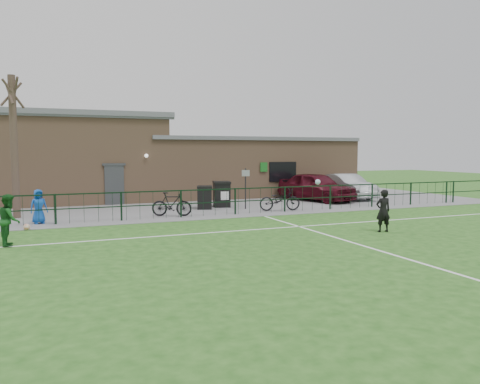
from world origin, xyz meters
name	(u,v)px	position (x,y,z in m)	size (l,w,h in m)	color
ground	(307,252)	(0.00, 0.00, 0.00)	(90.00, 90.00, 0.00)	#225118
paving_strip	(181,203)	(0.00, 13.50, 0.01)	(34.00, 13.00, 0.02)	slate
pitch_line_touch	(216,216)	(0.00, 7.80, 0.00)	(28.00, 0.10, 0.01)	white
pitch_line_mid	(250,230)	(0.00, 4.00, 0.00)	(28.00, 0.10, 0.01)	white
pitch_line_perp	(365,246)	(2.00, 0.00, 0.00)	(0.10, 16.00, 0.01)	white
perimeter_fence	(214,202)	(0.00, 8.00, 0.60)	(28.00, 0.10, 1.20)	black
bare_tree	(14,147)	(-8.00, 10.50, 3.00)	(0.30, 0.30, 6.00)	#402F27
wheelie_bin_left	(205,198)	(0.35, 10.42, 0.54)	(0.69, 0.78, 1.04)	black
wheelie_bin_right	(222,195)	(1.42, 10.92, 0.62)	(0.80, 0.91, 1.21)	black
sign_post	(245,189)	(2.18, 9.60, 1.02)	(0.06, 0.06, 2.00)	black
car_maroon	(316,186)	(7.41, 11.59, 0.84)	(1.93, 4.79, 1.63)	#4D0D1A
car_silver	(347,186)	(9.81, 12.06, 0.75)	(1.55, 4.44, 1.46)	#9FA2A6
bicycle_d	(172,204)	(-1.78, 8.50, 0.54)	(0.49, 1.75, 1.05)	black
bicycle_e	(280,200)	(3.45, 8.41, 0.54)	(0.69, 1.98, 1.04)	black
spectator_child	(39,206)	(-7.10, 8.40, 0.69)	(0.66, 0.43, 1.35)	#134DB4
goalkeeper_kick	(381,210)	(4.16, 1.99, 0.78)	(0.97, 3.78, 1.69)	black
outfield_player	(9,220)	(-7.84, 4.23, 0.78)	(0.76, 0.59, 1.56)	#17511C
ball_ground	(27,227)	(-7.49, 7.04, 0.12)	(0.23, 0.23, 0.23)	white
clubhouse	(153,162)	(-0.88, 16.50, 2.22)	(24.25, 5.40, 4.96)	#9D7658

